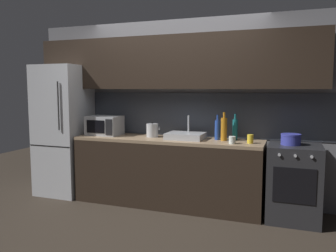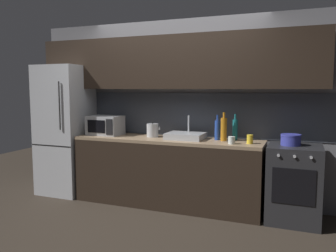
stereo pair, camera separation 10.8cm
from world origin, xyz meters
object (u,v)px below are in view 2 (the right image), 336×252
at_px(wine_bottle_blue, 217,130).
at_px(wine_bottle_amber, 224,129).
at_px(refrigerator, 65,130).
at_px(oven_range, 294,184).
at_px(microwave, 105,125).
at_px(mug_yellow, 250,139).
at_px(cooking_pot, 291,140).
at_px(kettle, 153,130).
at_px(wine_bottle_teal, 235,129).
at_px(mug_clear, 232,140).

relative_size(wine_bottle_blue, wine_bottle_amber, 0.89).
distance_m(refrigerator, oven_range, 3.26).
bearing_deg(microwave, mug_yellow, -1.95).
xyz_separation_m(refrigerator, mug_yellow, (2.71, -0.05, 0.01)).
relative_size(wine_bottle_amber, cooking_pot, 1.57).
bearing_deg(wine_bottle_blue, refrigerator, -177.21).
bearing_deg(oven_range, microwave, 179.56).
bearing_deg(cooking_pot, refrigerator, -180.00).
bearing_deg(microwave, kettle, 3.33).
distance_m(oven_range, wine_bottle_teal, 0.95).
relative_size(refrigerator, microwave, 4.10).
distance_m(wine_bottle_blue, wine_bottle_amber, 0.11).
distance_m(mug_yellow, cooking_pot, 0.46).
bearing_deg(microwave, wine_bottle_blue, 3.32).
bearing_deg(mug_yellow, wine_bottle_amber, 162.83).
distance_m(refrigerator, mug_clear, 2.52).
height_order(refrigerator, mug_yellow, refrigerator).
height_order(microwave, wine_bottle_blue, wine_bottle_blue).
bearing_deg(refrigerator, mug_yellow, -1.07).
bearing_deg(mug_yellow, refrigerator, 178.93).
bearing_deg(wine_bottle_amber, mug_clear, -56.14).
bearing_deg(kettle, refrigerator, -177.54).
height_order(oven_range, wine_bottle_amber, wine_bottle_amber).
relative_size(refrigerator, wine_bottle_amber, 5.24).
distance_m(refrigerator, wine_bottle_amber, 2.38).
relative_size(kettle, mug_yellow, 1.92).
xyz_separation_m(mug_clear, cooking_pot, (0.66, 0.15, 0.02)).
bearing_deg(cooking_pot, mug_clear, -166.79).
distance_m(refrigerator, cooking_pot, 3.17).
distance_m(microwave, wine_bottle_blue, 1.60).
bearing_deg(wine_bottle_blue, cooking_pot, -7.09).
bearing_deg(wine_bottle_teal, refrigerator, -176.12).
height_order(mug_yellow, cooking_pot, cooking_pot).
xyz_separation_m(wine_bottle_blue, mug_yellow, (0.43, -0.16, -0.08)).
distance_m(microwave, cooking_pot, 2.49).
distance_m(wine_bottle_blue, wine_bottle_teal, 0.22).
bearing_deg(refrigerator, wine_bottle_blue, 2.79).
xyz_separation_m(microwave, wine_bottle_blue, (1.60, 0.09, -0.00)).
relative_size(mug_clear, mug_yellow, 0.84).
bearing_deg(oven_range, wine_bottle_amber, 176.30).
xyz_separation_m(oven_range, wine_bottle_amber, (-0.85, 0.06, 0.60)).
bearing_deg(microwave, refrigerator, -178.45).
bearing_deg(wine_bottle_teal, wine_bottle_amber, -136.16).
bearing_deg(oven_range, mug_clear, -167.86).
bearing_deg(kettle, microwave, -176.67).
distance_m(wine_bottle_amber, mug_yellow, 0.37).
bearing_deg(microwave, wine_bottle_teal, 4.75).
height_order(wine_bottle_blue, wine_bottle_amber, wine_bottle_amber).
xyz_separation_m(refrigerator, microwave, (0.68, 0.02, 0.09)).
height_order(mug_clear, cooking_pot, cooking_pot).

